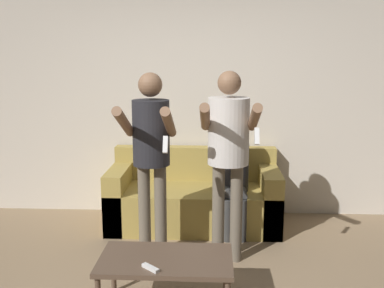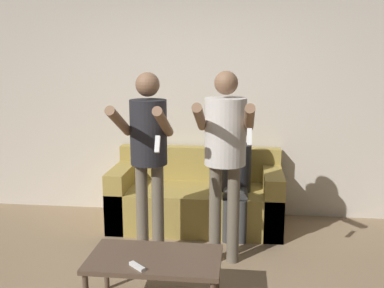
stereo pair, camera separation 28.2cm
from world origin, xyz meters
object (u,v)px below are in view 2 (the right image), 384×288
(couch, at_px, (197,199))
(coffee_table, at_px, (155,262))
(person_standing_left, at_px, (148,145))
(remote_on_table, at_px, (137,266))
(person_standing_right, at_px, (225,144))
(person_seated, at_px, (236,173))

(couch, height_order, coffee_table, couch)
(couch, height_order, person_standing_left, person_standing_left)
(remote_on_table, bearing_deg, person_standing_left, 97.10)
(person_standing_right, bearing_deg, person_seated, 82.93)
(couch, height_order, remote_on_table, couch)
(coffee_table, xyz_separation_m, remote_on_table, (-0.08, -0.19, 0.05))
(person_standing_left, bearing_deg, person_seated, 43.05)
(coffee_table, distance_m, remote_on_table, 0.21)
(couch, height_order, person_standing_right, person_standing_right)
(person_standing_left, relative_size, person_seated, 1.46)
(couch, distance_m, person_standing_right, 1.24)
(couch, xyz_separation_m, remote_on_table, (-0.21, -1.89, 0.14))
(person_standing_left, height_order, person_standing_right, person_standing_right)
(couch, xyz_separation_m, person_standing_left, (-0.34, -0.88, 0.78))
(couch, xyz_separation_m, person_seated, (0.43, -0.17, 0.36))
(person_standing_left, xyz_separation_m, person_standing_right, (0.68, 0.01, 0.02))
(couch, bearing_deg, coffee_table, -94.30)
(person_seated, xyz_separation_m, remote_on_table, (-0.64, -1.72, -0.22))
(couch, xyz_separation_m, coffee_table, (-0.13, -1.70, 0.08))
(person_standing_left, bearing_deg, couch, 69.04)
(person_standing_left, xyz_separation_m, person_seated, (0.77, 0.71, -0.43))
(person_seated, bearing_deg, remote_on_table, -110.39)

